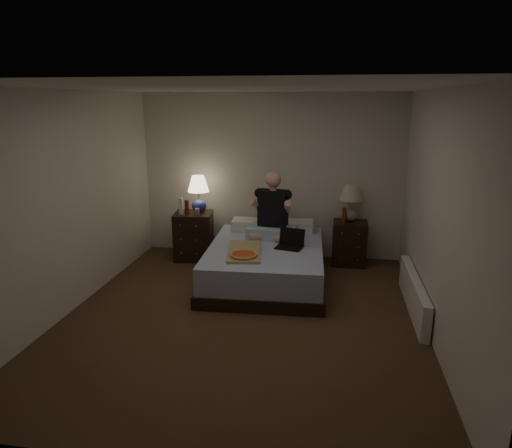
% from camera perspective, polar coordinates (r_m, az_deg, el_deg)
% --- Properties ---
extents(floor, '(4.00, 4.50, 0.00)m').
position_cam_1_polar(floor, '(5.30, -1.65, -11.47)').
color(floor, '#553424').
rests_on(floor, ground).
extents(ceiling, '(4.00, 4.50, 0.00)m').
position_cam_1_polar(ceiling, '(4.74, -1.89, 16.68)').
color(ceiling, white).
rests_on(ceiling, ground).
extents(wall_back, '(4.00, 0.00, 2.50)m').
position_cam_1_polar(wall_back, '(7.05, 1.83, 5.99)').
color(wall_back, silver).
rests_on(wall_back, ground).
extents(wall_front, '(4.00, 0.00, 2.50)m').
position_cam_1_polar(wall_front, '(2.80, -10.87, -8.82)').
color(wall_front, silver).
rests_on(wall_front, ground).
extents(wall_left, '(0.00, 4.50, 2.50)m').
position_cam_1_polar(wall_left, '(5.61, -22.26, 2.45)').
color(wall_left, silver).
rests_on(wall_left, ground).
extents(wall_right, '(0.00, 4.50, 2.50)m').
position_cam_1_polar(wall_right, '(4.89, 21.87, 0.77)').
color(wall_right, silver).
rests_on(wall_right, ground).
extents(bed, '(1.59, 2.07, 0.50)m').
position_cam_1_polar(bed, '(6.18, 1.23, -4.93)').
color(bed, '#566EAC').
rests_on(bed, floor).
extents(nightstand_left, '(0.62, 0.57, 0.72)m').
position_cam_1_polar(nightstand_left, '(7.09, -7.78, -1.45)').
color(nightstand_left, black).
rests_on(nightstand_left, floor).
extents(nightstand_right, '(0.50, 0.45, 0.64)m').
position_cam_1_polar(nightstand_right, '(6.94, 11.58, -2.35)').
color(nightstand_right, black).
rests_on(nightstand_right, floor).
extents(lamp_left, '(0.40, 0.40, 0.56)m').
position_cam_1_polar(lamp_left, '(6.98, -7.19, 3.74)').
color(lamp_left, navy).
rests_on(lamp_left, nightstand_left).
extents(lamp_right, '(0.40, 0.40, 0.56)m').
position_cam_1_polar(lamp_right, '(6.84, 11.73, 2.62)').
color(lamp_right, gray).
rests_on(lamp_right, nightstand_right).
extents(water_bottle, '(0.07, 0.07, 0.25)m').
position_cam_1_polar(water_bottle, '(6.92, -9.35, 2.24)').
color(water_bottle, white).
rests_on(water_bottle, nightstand_left).
extents(soda_can, '(0.07, 0.07, 0.10)m').
position_cam_1_polar(soda_can, '(6.84, -7.35, 1.53)').
color(soda_can, '#B3B2AE').
rests_on(soda_can, nightstand_left).
extents(beer_bottle_left, '(0.06, 0.06, 0.23)m').
position_cam_1_polar(beer_bottle_left, '(6.84, -8.63, 2.03)').
color(beer_bottle_left, '#5B1E0D').
rests_on(beer_bottle_left, nightstand_left).
extents(beer_bottle_right, '(0.06, 0.06, 0.23)m').
position_cam_1_polar(beer_bottle_right, '(6.75, 10.94, 1.07)').
color(beer_bottle_right, '#5D2F0D').
rests_on(beer_bottle_right, nightstand_right).
extents(person, '(0.72, 0.60, 0.93)m').
position_cam_1_polar(person, '(6.35, 2.02, 2.34)').
color(person, black).
rests_on(person, bed).
extents(laptop, '(0.40, 0.35, 0.24)m').
position_cam_1_polar(laptop, '(5.98, 4.17, -1.94)').
color(laptop, black).
rests_on(laptop, bed).
extents(pizza_box, '(0.52, 0.81, 0.08)m').
position_cam_1_polar(pizza_box, '(5.60, -1.56, -3.98)').
color(pizza_box, tan).
rests_on(pizza_box, bed).
extents(radiator, '(0.10, 1.60, 0.40)m').
position_cam_1_polar(radiator, '(5.67, 19.10, -8.26)').
color(radiator, white).
rests_on(radiator, floor).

